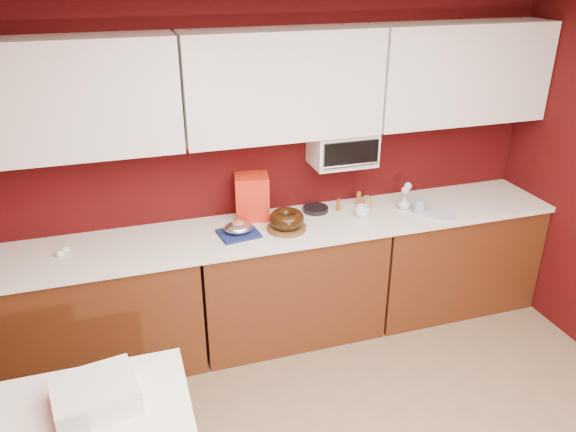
% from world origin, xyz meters
% --- Properties ---
extents(wall_back, '(4.00, 0.02, 2.50)m').
position_xyz_m(wall_back, '(0.00, 2.25, 1.25)').
color(wall_back, '#3E0808').
rests_on(wall_back, floor).
extents(base_cabinet_left, '(1.31, 0.58, 0.86)m').
position_xyz_m(base_cabinet_left, '(-1.33, 1.94, 0.43)').
color(base_cabinet_left, '#512610').
rests_on(base_cabinet_left, floor).
extents(base_cabinet_center, '(1.31, 0.58, 0.86)m').
position_xyz_m(base_cabinet_center, '(0.00, 1.94, 0.43)').
color(base_cabinet_center, '#512610').
rests_on(base_cabinet_center, floor).
extents(base_cabinet_right, '(1.31, 0.58, 0.86)m').
position_xyz_m(base_cabinet_right, '(1.33, 1.94, 0.43)').
color(base_cabinet_right, '#512610').
rests_on(base_cabinet_right, floor).
extents(countertop, '(4.00, 0.62, 0.04)m').
position_xyz_m(countertop, '(0.00, 1.94, 0.88)').
color(countertop, white).
rests_on(countertop, base_cabinet_center).
extents(upper_cabinet_left, '(1.31, 0.33, 0.70)m').
position_xyz_m(upper_cabinet_left, '(-1.33, 2.08, 1.85)').
color(upper_cabinet_left, white).
rests_on(upper_cabinet_left, wall_back).
extents(upper_cabinet_center, '(1.31, 0.33, 0.70)m').
position_xyz_m(upper_cabinet_center, '(0.00, 2.08, 1.85)').
color(upper_cabinet_center, white).
rests_on(upper_cabinet_center, wall_back).
extents(upper_cabinet_right, '(1.31, 0.33, 0.70)m').
position_xyz_m(upper_cabinet_right, '(1.33, 2.08, 1.85)').
color(upper_cabinet_right, white).
rests_on(upper_cabinet_right, wall_back).
extents(toaster_oven, '(0.45, 0.30, 0.25)m').
position_xyz_m(toaster_oven, '(0.45, 2.10, 1.38)').
color(toaster_oven, white).
rests_on(toaster_oven, upper_cabinet_center).
extents(toaster_oven_door, '(0.40, 0.02, 0.18)m').
position_xyz_m(toaster_oven_door, '(0.45, 1.94, 1.38)').
color(toaster_oven_door, black).
rests_on(toaster_oven_door, toaster_oven).
extents(toaster_oven_handle, '(0.42, 0.02, 0.02)m').
position_xyz_m(toaster_oven_handle, '(0.45, 1.93, 1.30)').
color(toaster_oven_handle, silver).
rests_on(toaster_oven_handle, toaster_oven).
extents(cake_base, '(0.34, 0.34, 0.02)m').
position_xyz_m(cake_base, '(-0.04, 1.88, 0.91)').
color(cake_base, brown).
rests_on(cake_base, countertop).
extents(bundt_cake, '(0.32, 0.32, 0.10)m').
position_xyz_m(bundt_cake, '(-0.04, 1.88, 0.98)').
color(bundt_cake, black).
rests_on(bundt_cake, cake_base).
extents(navy_towel, '(0.29, 0.25, 0.02)m').
position_xyz_m(navy_towel, '(-0.37, 1.90, 0.91)').
color(navy_towel, navy).
rests_on(navy_towel, countertop).
extents(foil_ham_nest, '(0.24, 0.23, 0.07)m').
position_xyz_m(foil_ham_nest, '(-0.37, 1.90, 0.96)').
color(foil_ham_nest, silver).
rests_on(foil_ham_nest, navy_towel).
extents(roasted_ham, '(0.11, 0.10, 0.06)m').
position_xyz_m(roasted_ham, '(-0.37, 1.90, 0.98)').
color(roasted_ham, '#A45A4B').
rests_on(roasted_ham, foil_ham_nest).
extents(pandoro_box, '(0.27, 0.25, 0.32)m').
position_xyz_m(pandoro_box, '(-0.21, 2.15, 1.06)').
color(pandoro_box, '#B70C11').
rests_on(pandoro_box, countertop).
extents(dark_pan, '(0.24, 0.24, 0.03)m').
position_xyz_m(dark_pan, '(0.26, 2.11, 0.92)').
color(dark_pan, black).
rests_on(dark_pan, countertop).
extents(coffee_mug, '(0.11, 0.11, 0.10)m').
position_xyz_m(coffee_mug, '(0.55, 1.92, 0.95)').
color(coffee_mug, white).
rests_on(coffee_mug, countertop).
extents(blue_jar, '(0.09, 0.09, 0.10)m').
position_xyz_m(blue_jar, '(0.98, 1.86, 0.95)').
color(blue_jar, navy).
rests_on(blue_jar, countertop).
extents(flower_vase, '(0.07, 0.07, 0.11)m').
position_xyz_m(flower_vase, '(0.90, 1.95, 0.95)').
color(flower_vase, silver).
rests_on(flower_vase, countertop).
extents(flower_pink, '(0.06, 0.06, 0.06)m').
position_xyz_m(flower_pink, '(0.90, 1.95, 1.05)').
color(flower_pink, pink).
rests_on(flower_pink, flower_vase).
extents(flower_blue, '(0.06, 0.06, 0.06)m').
position_xyz_m(flower_blue, '(0.93, 1.97, 1.07)').
color(flower_blue, '#97BDF1').
rests_on(flower_blue, flower_vase).
extents(china_plate, '(0.27, 0.27, 0.01)m').
position_xyz_m(china_plate, '(1.10, 1.77, 0.91)').
color(china_plate, silver).
rests_on(china_plate, countertop).
extents(amber_bottle, '(0.03, 0.03, 0.09)m').
position_xyz_m(amber_bottle, '(0.42, 2.07, 0.94)').
color(amber_bottle, brown).
rests_on(amber_bottle, countertop).
extents(paper_cup, '(0.07, 0.07, 0.09)m').
position_xyz_m(paper_cup, '(0.65, 2.06, 0.94)').
color(paper_cup, olive).
rests_on(paper_cup, countertop).
extents(egg_left, '(0.06, 0.06, 0.04)m').
position_xyz_m(egg_left, '(-1.51, 1.94, 0.92)').
color(egg_left, white).
rests_on(egg_left, countertop).
extents(egg_right, '(0.07, 0.06, 0.04)m').
position_xyz_m(egg_right, '(-1.47, 1.98, 0.92)').
color(egg_right, silver).
rests_on(egg_right, countertop).
extents(newspaper_stack, '(0.41, 0.35, 0.13)m').
position_xyz_m(newspaper_stack, '(-1.31, 0.69, 0.81)').
color(newspaper_stack, white).
rests_on(newspaper_stack, dining_table).
extents(amber_bottle_tall, '(0.03, 0.03, 0.11)m').
position_xyz_m(amber_bottle_tall, '(0.60, 2.11, 0.96)').
color(amber_bottle_tall, brown).
rests_on(amber_bottle_tall, countertop).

